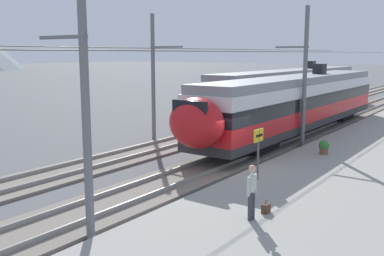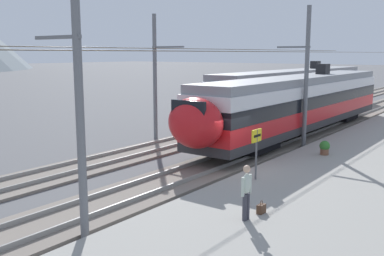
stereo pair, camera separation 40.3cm
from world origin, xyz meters
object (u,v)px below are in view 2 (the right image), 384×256
catenary_mast_mid (304,75)px  platform_sign (256,143)px  handbag_beside_passenger (261,209)px  train_far_track (295,88)px  catenary_mast_west (76,96)px  passenger_walking (246,190)px  catenary_mast_far_side (157,75)px  potted_plant_platform_edge (325,147)px  train_near_platform (299,102)px

catenary_mast_mid → platform_sign: (-8.24, -1.58, -2.26)m
platform_sign → handbag_beside_passenger: 4.03m
catenary_mast_mid → handbag_beside_passenger: 12.55m
train_far_track → catenary_mast_mid: bearing=-154.5°
catenary_mast_west → passenger_walking: 5.61m
catenary_mast_far_side → potted_plant_platform_edge: bearing=-86.4°
catenary_mast_far_side → catenary_mast_west: bearing=-147.1°
catenary_mast_mid → train_near_platform: bearing=27.2°
catenary_mast_far_side → handbag_beside_passenger: (-8.47, -11.71, -3.52)m
catenary_mast_west → platform_sign: size_ratio=24.77×
catenary_mast_west → catenary_mast_far_side: 15.02m
catenary_mast_mid → train_far_track: bearing=25.5°
catenary_mast_west → potted_plant_platform_edge: 13.87m
catenary_mast_mid → passenger_walking: bearing=-164.3°
train_near_platform → catenary_mast_far_side: catenary_mast_far_side is taller
catenary_mast_west → train_far_track: bearing=12.3°
train_far_track → catenary_mast_west: 29.45m
handbag_beside_passenger → train_near_platform: bearing=19.4°
catenary_mast_west → potted_plant_platform_edge: catenary_mast_west is taller
train_near_platform → catenary_mast_mid: catenary_mast_mid is taller
passenger_walking → potted_plant_platform_edge: (9.89, 1.25, -0.56)m
potted_plant_platform_edge → train_near_platform: bearing=34.9°
train_far_track → handbag_beside_passenger: train_far_track is taller
platform_sign → catenary_mast_west: bearing=168.0°
train_near_platform → handbag_beside_passenger: 15.43m
train_near_platform → potted_plant_platform_edge: train_near_platform is taller
catenary_mast_mid → passenger_walking: (-12.26, -3.45, -2.80)m
train_near_platform → handbag_beside_passenger: train_near_platform is taller
platform_sign → handbag_beside_passenger: platform_sign is taller
handbag_beside_passenger → train_far_track: bearing=21.7°
handbag_beside_passenger → potted_plant_platform_edge: bearing=8.4°
train_near_platform → catenary_mast_west: 18.77m
platform_sign → handbag_beside_passenger: size_ratio=4.84×
catenary_mast_west → potted_plant_platform_edge: (13.26, -2.20, -3.41)m
train_far_track → handbag_beside_passenger: size_ratio=65.04×
train_near_platform → train_far_track: same height
handbag_beside_passenger → potted_plant_platform_edge: size_ratio=0.59×
catenary_mast_mid → handbag_beside_passenger: (-11.48, -3.56, -3.59)m
catenary_mast_mid → potted_plant_platform_edge: (-2.37, -2.20, -3.36)m
catenary_mast_west → catenary_mast_far_side: catenary_mast_west is taller
platform_sign → passenger_walking: size_ratio=1.19×
catenary_mast_west → potted_plant_platform_edge: size_ratio=71.15×
catenary_mast_far_side → passenger_walking: 15.08m
handbag_beside_passenger → platform_sign: bearing=31.4°
train_near_platform → platform_sign: (-11.22, -3.11, -0.42)m
catenary_mast_west → passenger_walking: bearing=-45.6°
train_near_platform → passenger_walking: bearing=-161.9°
train_near_platform → catenary_mast_west: size_ratio=0.47×
train_far_track → catenary_mast_west: catenary_mast_west is taller
train_near_platform → passenger_walking: 16.06m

